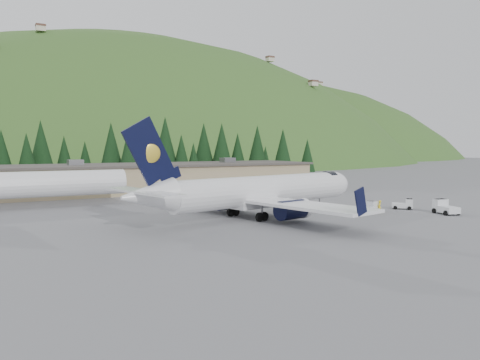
% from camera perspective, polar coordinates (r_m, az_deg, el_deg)
% --- Properties ---
extents(ground, '(600.00, 600.00, 0.00)m').
position_cam_1_polar(ground, '(56.32, 2.99, -4.44)').
color(ground, slate).
extents(airliner, '(33.87, 32.00, 11.29)m').
position_cam_1_polar(airliner, '(55.28, 2.26, -1.46)').
color(airliner, white).
rests_on(airliner, ground).
extents(second_airliner, '(27.50, 11.00, 10.05)m').
position_cam_1_polar(second_airliner, '(69.44, -25.20, -0.45)').
color(second_airliner, white).
rests_on(second_airliner, ground).
extents(baggage_tug_a, '(3.05, 2.04, 1.54)m').
position_cam_1_polar(baggage_tug_a, '(60.59, 15.31, -3.32)').
color(baggage_tug_a, silver).
rests_on(baggage_tug_a, ground).
extents(baggage_tug_b, '(2.76, 2.82, 1.41)m').
position_cam_1_polar(baggage_tug_b, '(66.31, 19.39, -2.83)').
color(baggage_tug_b, silver).
rests_on(baggage_tug_b, ground).
extents(baggage_tug_c, '(2.71, 3.64, 1.77)m').
position_cam_1_polar(baggage_tug_c, '(63.58, 23.65, -3.08)').
color(baggage_tug_c, silver).
rests_on(baggage_tug_c, ground).
extents(terminal_building, '(71.00, 17.00, 6.10)m').
position_cam_1_polar(terminal_building, '(88.80, -13.03, 0.28)').
color(terminal_building, tan).
rests_on(terminal_building, ground).
extents(ramp_worker, '(0.72, 0.66, 1.65)m').
position_cam_1_polar(ramp_worker, '(61.01, 16.64, -3.17)').
color(ramp_worker, yellow).
rests_on(ramp_worker, ground).
extents(tree_line, '(112.87, 16.84, 14.42)m').
position_cam_1_polar(tree_line, '(109.63, -16.88, 3.44)').
color(tree_line, black).
rests_on(tree_line, ground).
extents(hills, '(614.00, 330.00, 300.00)m').
position_cam_1_polar(hills, '(282.78, -10.95, -14.80)').
color(hills, '#34531D').
rests_on(hills, ground).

